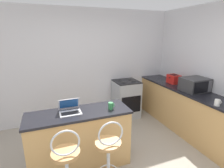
{
  "coord_description": "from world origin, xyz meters",
  "views": [
    {
      "loc": [
        -0.8,
        -1.77,
        2.02
      ],
      "look_at": [
        0.44,
        1.5,
        1.02
      ],
      "focal_mm": 28.0,
      "sensor_mm": 36.0,
      "label": 1
    }
  ],
  "objects": [
    {
      "name": "counter_right",
      "position": [
        1.9,
        0.88,
        0.46
      ],
      "size": [
        0.6,
        2.79,
        0.92
      ],
      "color": "tan",
      "rests_on": "ground_plane"
    },
    {
      "name": "bar_stool_near",
      "position": [
        -0.69,
        0.04,
        0.49
      ],
      "size": [
        0.4,
        0.4,
        1.03
      ],
      "color": "silver",
      "rests_on": "ground_plane"
    },
    {
      "name": "laptop",
      "position": [
        -0.54,
        0.65,
        0.97
      ],
      "size": [
        0.31,
        0.27,
        0.19
      ],
      "color": "silver",
      "rests_on": "breakfast_bar"
    },
    {
      "name": "wall_back",
      "position": [
        0.0,
        2.29,
        1.3
      ],
      "size": [
        12.0,
        0.06,
        2.6
      ],
      "color": "silver",
      "rests_on": "ground_plane"
    },
    {
      "name": "mug_white",
      "position": [
        1.68,
        0.05,
        0.98
      ],
      "size": [
        0.1,
        0.08,
        0.1
      ],
      "color": "white",
      "rests_on": "counter_right"
    },
    {
      "name": "toaster",
      "position": [
        1.94,
        1.39,
        1.02
      ],
      "size": [
        0.24,
        0.26,
        0.2
      ],
      "color": "red",
      "rests_on": "counter_right"
    },
    {
      "name": "stove_range",
      "position": [
        1.0,
        1.95,
        0.46
      ],
      "size": [
        0.58,
        0.59,
        0.93
      ],
      "color": "#9EA3A8",
      "rests_on": "ground_plane"
    },
    {
      "name": "mug_green",
      "position": [
        0.06,
        0.53,
        0.98
      ],
      "size": [
        0.09,
        0.07,
        0.1
      ],
      "color": "#338447",
      "rests_on": "breakfast_bar"
    },
    {
      "name": "microwave",
      "position": [
        1.93,
        0.76,
        1.06
      ],
      "size": [
        0.49,
        0.41,
        0.27
      ],
      "color": "#2D2D30",
      "rests_on": "counter_right"
    },
    {
      "name": "bar_stool_far",
      "position": [
        -0.16,
        0.04,
        0.49
      ],
      "size": [
        0.4,
        0.4,
        1.03
      ],
      "color": "silver",
      "rests_on": "ground_plane"
    },
    {
      "name": "breakfast_bar",
      "position": [
        -0.42,
        0.6,
        0.46
      ],
      "size": [
        1.51,
        0.53,
        0.92
      ],
      "color": "tan",
      "rests_on": "ground_plane"
    }
  ]
}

